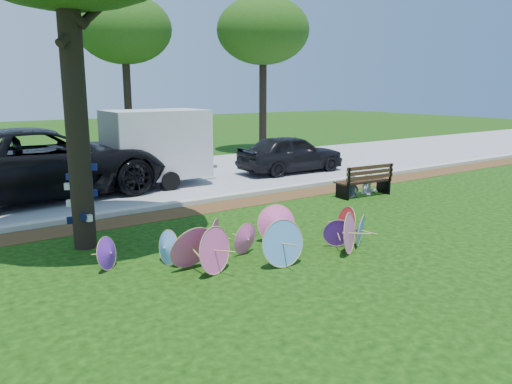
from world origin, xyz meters
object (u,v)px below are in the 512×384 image
Objects in this scene: black_van at (43,163)px; person_right at (370,174)px; person_left at (353,176)px; parasol_pile at (265,237)px; cargo_trailer at (157,144)px; park_bench at (363,180)px; dark_pickup at (291,154)px.

black_van is 5.95× the size of person_right.
person_right is at bearing 0.08° from person_left.
person_right is at bearing 25.36° from parasol_pile.
parasol_pile is 7.84m from cargo_trailer.
park_bench is at bearing -8.05° from person_left.
park_bench is 1.46× the size of person_right.
black_van is at bearing 145.86° from person_left.
parasol_pile is 4.20× the size of person_left.
cargo_trailer is at bearing -98.37° from black_van.
person_right is at bearing -44.87° from cargo_trailer.
cargo_trailer is at bearing 136.42° from park_bench.
parasol_pile is 9.68m from dark_pickup.
park_bench is 1.44× the size of person_left.
person_left is at bearing 167.13° from dark_pickup.
dark_pickup is at bearing 84.07° from park_bench.
black_van reaches higher than park_bench.
cargo_trailer is 6.34m from person_left.
dark_pickup is 4.55m from park_bench.
park_bench is at bearing -47.38° from cargo_trailer.
person_left is at bearing 176.90° from park_bench.
parasol_pile is at bearing -97.91° from cargo_trailer.
person_right reaches higher than park_bench.
park_bench is at bearing -128.34° from black_van.
person_left is at bearing 28.26° from parasol_pile.
black_van reaches higher than dark_pickup.
person_right is (5.92, 2.81, 0.23)m from parasol_pile.
parasol_pile is 5.93m from person_left.
dark_pickup is at bearing -99.40° from black_van.
person_left is (-0.35, 0.05, 0.15)m from park_bench.
person_right is (4.69, -4.87, -0.76)m from cargo_trailer.
cargo_trailer is at bearing 80.86° from parasol_pile.
cargo_trailer is 6.80m from person_right.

